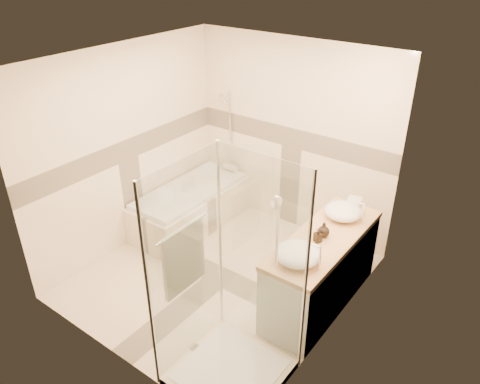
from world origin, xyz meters
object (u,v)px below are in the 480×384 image
Objects in this scene: vessel_sink_near at (343,211)px; amenity_bottle_a at (318,235)px; bathtub at (191,205)px; shower_enclosure at (225,323)px; vessel_sink_far at (297,254)px; vanity at (321,270)px; amenity_bottle_b at (324,230)px.

vessel_sink_near is 0.56m from amenity_bottle_a.
shower_enclosure reaches higher than bathtub.
vessel_sink_far is at bearing -90.00° from amenity_bottle_a.
shower_enclosure reaches higher than vessel_sink_near.
vanity is at bearing -9.25° from bathtub.
bathtub is 4.29× the size of vessel_sink_near.
shower_enclosure is at bearing -103.34° from amenity_bottle_a.
amenity_bottle_b reaches higher than amenity_bottle_a.
shower_enclosure reaches higher than vanity.
shower_enclosure is at bearing -99.07° from vessel_sink_near.
shower_enclosure reaches higher than amenity_bottle_b.
vanity is 4.09× the size of vessel_sink_near.
bathtub is 2.25m from amenity_bottle_b.
vanity is at bearing 1.63° from amenity_bottle_b.
shower_enclosure is at bearing -41.10° from bathtub.
amenity_bottle_b is (0.27, 1.27, 0.42)m from shower_enclosure.
vessel_sink_near is (-0.02, 0.44, 0.50)m from vanity.
bathtub is 1.05× the size of vanity.
shower_enclosure is at bearing -102.97° from vanity.
vessel_sink_far is at bearing -90.00° from vessel_sink_near.
vessel_sink_near is 0.44m from amenity_bottle_b.
bathtub is 0.83× the size of shower_enclosure.
shower_enclosure is 1.78m from vessel_sink_near.
bathtub is at bearing -177.65° from vessel_sink_near.
bathtub is 2.18m from vanity.
amenity_bottle_a is 0.12m from amenity_bottle_b.
amenity_bottle_a is (-0.02, -0.12, 0.50)m from vanity.
amenity_bottle_b is at bearing -178.37° from vanity.
vessel_sink_near reaches higher than bathtub.
bathtub is 2.27m from amenity_bottle_a.
bathtub is at bearing 138.90° from shower_enclosure.
vessel_sink_far is at bearing -90.00° from amenity_bottle_b.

